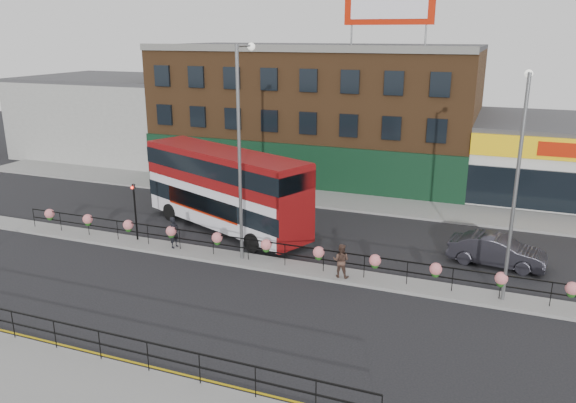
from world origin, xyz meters
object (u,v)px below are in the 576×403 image
(pedestrian_a, at_px, (174,232))
(lamp_column_west, at_px, (241,136))
(pedestrian_b, at_px, (341,261))
(double_decker_bus, at_px, (225,182))
(car, at_px, (497,251))
(lamp_column_east, at_px, (518,170))

(pedestrian_a, bearing_deg, lamp_column_west, -79.97)
(pedestrian_b, xyz_separation_m, lamp_column_west, (-5.34, 0.65, 5.46))
(double_decker_bus, relative_size, lamp_column_west, 1.12)
(car, height_order, pedestrian_b, pedestrian_b)
(car, xyz_separation_m, lamp_column_west, (-12.11, -3.86, 5.66))
(double_decker_bus, height_order, car, double_decker_bus)
(pedestrian_b, distance_m, lamp_column_east, 8.70)
(pedestrian_a, height_order, pedestrian_b, pedestrian_a)
(pedestrian_b, bearing_deg, double_decker_bus, -27.86)
(car, distance_m, lamp_column_west, 13.91)
(pedestrian_a, height_order, lamp_column_east, lamp_column_east)
(pedestrian_a, xyz_separation_m, lamp_column_west, (4.03, 0.19, 5.43))
(lamp_column_east, bearing_deg, car, 95.88)
(lamp_column_west, height_order, lamp_column_east, lamp_column_west)
(pedestrian_b, height_order, lamp_column_west, lamp_column_west)
(lamp_column_west, distance_m, lamp_column_east, 12.53)
(pedestrian_a, relative_size, lamp_column_west, 0.16)
(double_decker_bus, height_order, lamp_column_west, lamp_column_west)
(lamp_column_west, bearing_deg, pedestrian_a, -177.23)
(double_decker_bus, distance_m, lamp_column_east, 16.20)
(car, bearing_deg, pedestrian_b, 130.01)
(car, distance_m, pedestrian_a, 16.64)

